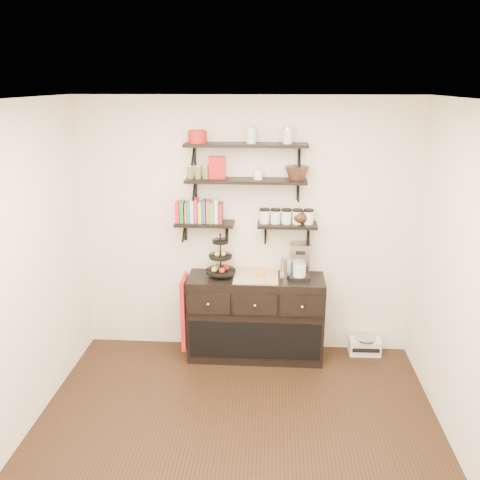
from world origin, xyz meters
The scene contains 21 objects.
floor centered at (0.00, 0.00, 0.00)m, with size 3.50×3.50×0.00m, color black.
ceiling centered at (0.00, 0.00, 2.70)m, with size 3.50×3.50×0.02m, color white.
back_wall centered at (0.00, 1.75, 1.35)m, with size 3.50×0.02×2.70m, color white.
shelf_top centered at (0.00, 1.62, 2.23)m, with size 1.20×0.27×0.23m.
shelf_mid centered at (0.00, 1.62, 1.88)m, with size 1.20×0.27×0.23m.
shelf_low_left centered at (-0.42, 1.63, 1.43)m, with size 0.60×0.25×0.23m.
shelf_low_right centered at (0.42, 1.63, 1.43)m, with size 0.60×0.25×0.23m.
cookbooks centered at (-0.47, 1.63, 1.57)m, with size 0.43×0.15×0.26m.
glass_canisters centered at (0.41, 1.63, 1.51)m, with size 0.54×0.10×0.13m.
sideboard centered at (0.11, 1.51, 0.45)m, with size 1.40×0.50×0.92m.
fruit_stand centered at (-0.25, 1.52, 1.05)m, with size 0.30×0.30×0.44m.
candle centered at (0.15, 1.51, 0.96)m, with size 0.08×0.08×0.08m, color #B67C2A.
coffee_maker centered at (0.55, 1.54, 1.08)m, with size 0.22×0.21×0.38m.
thermal_carafe centered at (0.41, 1.49, 1.01)m, with size 0.11×0.11×0.22m, color silver.
apron centered at (-0.62, 1.41, 0.54)m, with size 0.04×0.32×0.75m, color maroon.
radio centered at (1.29, 1.62, 0.10)m, with size 0.34×0.23×0.20m.
recipe_box centered at (-0.29, 1.61, 2.01)m, with size 0.16×0.06×0.22m, color #B11614.
walnut_bowl centered at (0.50, 1.61, 1.96)m, with size 0.24×0.24×0.13m, color black, non-canonical shape.
ramekins centered at (0.12, 1.61, 1.95)m, with size 0.09×0.09×0.10m, color white.
teapot centered at (0.55, 1.63, 1.53)m, with size 0.21×0.16×0.16m, color #311B0E, non-canonical shape.
red_pot centered at (-0.47, 1.61, 2.31)m, with size 0.18×0.18×0.12m, color #B11614.
Camera 1 is at (0.27, -3.33, 2.82)m, focal length 38.00 mm.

